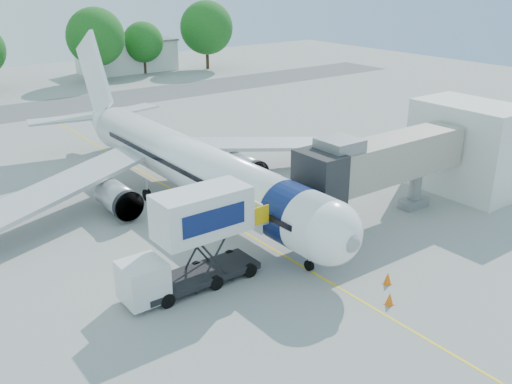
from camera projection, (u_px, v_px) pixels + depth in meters
ground at (219, 218)px, 40.33m from camera, size 160.00×160.00×0.00m
guidance_line at (219, 218)px, 40.32m from camera, size 0.15×70.00×0.01m
taxiway_strip at (36, 110)px, 71.66m from camera, size 120.00×10.00×0.01m
aircraft at (188, 163)px, 42.33m from camera, size 34.17×37.73×11.35m
jet_bridge at (376, 163)px, 38.00m from camera, size 13.90×3.20×6.60m
terminal_stub at (467, 148)px, 44.17m from camera, size 5.00×8.00×7.00m
catering_hiloader at (192, 241)px, 30.60m from camera, size 8.50×2.44×5.50m
ground_tug at (406, 369)px, 23.92m from camera, size 3.47×2.04×1.33m
safety_cone_a at (388, 278)px, 31.67m from camera, size 0.45×0.45×0.71m
safety_cone_b at (389, 299)px, 29.70m from camera, size 0.44×0.44×0.70m
outbuilding_right at (127, 56)px, 97.91m from camera, size 16.40×7.40×5.30m
tree_e at (96, 37)px, 87.29m from camera, size 8.87×8.87×11.31m
tree_f at (143, 42)px, 95.33m from camera, size 6.69×6.69×8.53m
tree_g at (207, 28)px, 98.96m from camera, size 9.15×9.15×11.67m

